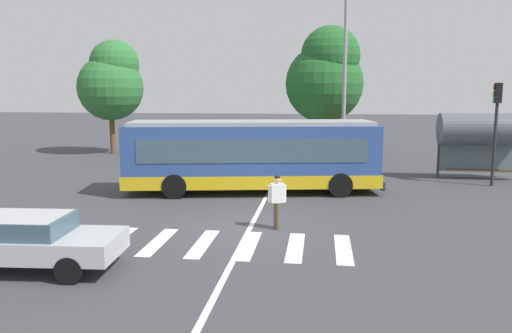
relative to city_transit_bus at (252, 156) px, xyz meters
name	(u,v)px	position (x,y,z in m)	size (l,w,h in m)	color
ground_plane	(246,226)	(0.55, -5.48, -1.59)	(160.00, 160.00, 0.00)	#3D3D42
city_transit_bus	(252,156)	(0.00, 0.00, 0.00)	(11.05, 4.35, 3.06)	black
pedestrian_crossing_street	(277,199)	(1.57, -5.66, -0.62)	(0.56, 0.39, 1.72)	brown
foreground_sedan	(26,239)	(-4.16, -10.16, -0.82)	(4.60, 2.10, 1.35)	black
parked_car_teal	(262,148)	(-0.74, 10.00, -0.82)	(1.99, 4.56, 1.35)	black
parked_car_silver	(302,149)	(1.73, 10.13, -0.82)	(2.05, 4.59, 1.35)	black
parked_car_red	(348,150)	(4.54, 9.75, -0.82)	(2.06, 4.59, 1.35)	black
traffic_light_far_corner	(496,117)	(10.72, 2.84, 1.55)	(0.33, 0.32, 4.67)	#28282B
bus_stop_shelter	(483,130)	(10.70, 4.56, 0.83)	(4.12, 1.54, 3.25)	#28282B
twin_arm_street_lamp	(345,53)	(4.07, 5.87, 4.68)	(4.87, 0.32, 10.32)	#939399
background_tree_left	(112,81)	(-11.32, 12.27, 3.39)	(4.45, 4.45, 7.75)	brown
background_tree_right	(326,76)	(3.17, 12.40, 3.71)	(5.06, 5.06, 8.44)	brown
crosswalk_painted_stripes	(226,244)	(0.26, -7.54, -1.58)	(7.06, 2.74, 0.01)	silver
lane_center_line	(259,211)	(0.71, -3.48, -1.58)	(0.16, 24.00, 0.01)	silver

